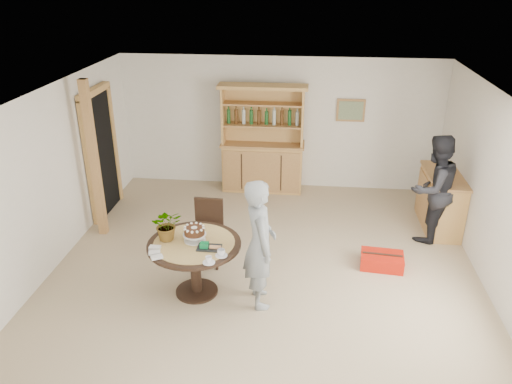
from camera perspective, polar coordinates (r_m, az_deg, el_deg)
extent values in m
plane|color=#C4B386|center=(6.90, 0.64, -10.63)|extent=(7.00, 7.00, 0.00)
cube|color=white|center=(9.54, 2.75, 7.83)|extent=(6.00, 0.04, 2.50)
cube|color=white|center=(7.18, -23.89, 0.00)|extent=(0.04, 7.00, 2.50)
cube|color=white|center=(6.72, 27.12, -2.28)|extent=(0.04, 7.00, 2.50)
cube|color=white|center=(5.84, 0.76, 9.91)|extent=(6.00, 7.00, 0.04)
cube|color=tan|center=(9.44, 10.77, 9.16)|extent=(0.52, 0.03, 0.42)
cube|color=#59724C|center=(9.42, 10.78, 9.13)|extent=(0.44, 0.02, 0.34)
cube|color=black|center=(8.87, -17.29, 4.10)|extent=(0.10, 0.90, 2.10)
cube|color=tan|center=(8.44, -18.44, 2.91)|extent=(0.12, 0.10, 2.10)
cube|color=tan|center=(9.30, -16.03, 5.17)|extent=(0.12, 0.10, 2.10)
cube|color=tan|center=(8.57, -18.07, 10.87)|extent=(0.12, 1.10, 0.10)
cube|color=tan|center=(8.03, -18.02, 3.41)|extent=(0.12, 0.12, 2.50)
cube|color=tan|center=(9.57, 0.76, 2.86)|extent=(1.50, 0.50, 0.90)
cube|color=tan|center=(9.41, 0.78, 5.52)|extent=(1.56, 0.54, 0.04)
cube|color=tan|center=(9.35, 0.86, 8.91)|extent=(1.50, 0.04, 1.06)
cube|color=tan|center=(9.30, -3.77, 8.78)|extent=(0.04, 0.34, 1.06)
cube|color=tan|center=(9.16, 5.37, 8.50)|extent=(0.04, 0.34, 1.06)
cube|color=tan|center=(9.25, 0.76, 7.65)|extent=(1.44, 0.32, 0.03)
cube|color=tan|center=(9.14, 0.78, 10.05)|extent=(1.44, 0.32, 0.03)
cube|color=tan|center=(9.07, 0.79, 11.95)|extent=(1.62, 0.40, 0.06)
cylinder|color=#194C1E|center=(9.27, -2.72, 8.67)|extent=(0.07, 0.07, 0.28)
cylinder|color=#4C2D14|center=(9.25, -1.73, 8.65)|extent=(0.07, 0.07, 0.28)
cylinder|color=#B2BFB2|center=(9.23, -0.73, 8.62)|extent=(0.07, 0.07, 0.28)
cylinder|color=#194C1E|center=(9.21, 0.27, 8.59)|extent=(0.07, 0.07, 0.28)
cylinder|color=#4C2D14|center=(9.20, 1.27, 8.56)|extent=(0.07, 0.07, 0.28)
cylinder|color=#B2BFB2|center=(9.19, 2.27, 8.53)|extent=(0.07, 0.07, 0.28)
cylinder|color=#194C1E|center=(9.18, 3.28, 8.49)|extent=(0.07, 0.07, 0.28)
cylinder|color=#4C2D14|center=(9.17, 4.29, 8.45)|extent=(0.07, 0.07, 0.28)
cube|color=tan|center=(8.68, 20.33, -1.09)|extent=(0.50, 1.20, 0.90)
cube|color=tan|center=(8.50, 20.78, 1.77)|extent=(0.54, 1.26, 0.04)
cylinder|color=black|center=(6.43, -7.08, -5.96)|extent=(1.20, 1.20, 0.04)
cylinder|color=black|center=(6.62, -6.92, -8.73)|extent=(0.14, 0.14, 0.70)
cylinder|color=black|center=(6.82, -6.77, -11.16)|extent=(0.56, 0.56, 0.03)
cylinder|color=tan|center=(6.42, -7.09, -5.77)|extent=(1.04, 1.04, 0.01)
cube|color=black|center=(7.20, -5.66, -4.90)|extent=(0.44, 0.44, 0.04)
cube|color=black|center=(7.25, -5.38, -2.46)|extent=(0.42, 0.05, 0.46)
cube|color=black|center=(7.15, -5.45, -0.88)|extent=(0.42, 0.06, 0.05)
cube|color=black|center=(7.21, -7.32, -7.07)|extent=(0.04, 0.04, 0.44)
cube|color=black|center=(7.13, -4.51, -7.33)|extent=(0.03, 0.04, 0.44)
cube|color=black|center=(7.51, -6.60, -5.66)|extent=(0.04, 0.03, 0.44)
cube|color=black|center=(7.43, -3.90, -5.89)|extent=(0.03, 0.03, 0.44)
cylinder|color=white|center=(6.46, -7.00, -5.47)|extent=(0.28, 0.28, 0.01)
cylinder|color=white|center=(6.44, -7.02, -5.16)|extent=(0.05, 0.05, 0.08)
cylinder|color=white|center=(6.41, -7.04, -4.81)|extent=(0.30, 0.30, 0.01)
cylinder|color=#462214|center=(6.39, -7.06, -4.42)|extent=(0.26, 0.26, 0.09)
cylinder|color=white|center=(6.37, -7.08, -4.06)|extent=(0.08, 0.08, 0.01)
sphere|color=white|center=(6.34, -6.02, -4.13)|extent=(0.04, 0.04, 0.04)
sphere|color=white|center=(6.40, -6.05, -3.87)|extent=(0.04, 0.04, 0.04)
sphere|color=white|center=(6.45, -6.36, -3.66)|extent=(0.04, 0.04, 0.04)
sphere|color=white|center=(6.47, -6.85, -3.56)|extent=(0.04, 0.04, 0.04)
sphere|color=white|center=(6.47, -7.40, -3.60)|extent=(0.04, 0.04, 0.04)
sphere|color=white|center=(6.44, -7.86, -3.76)|extent=(0.04, 0.04, 0.04)
sphere|color=white|center=(6.40, -8.13, -4.00)|extent=(0.04, 0.04, 0.04)
sphere|color=white|center=(6.34, -8.12, -4.26)|extent=(0.04, 0.04, 0.04)
sphere|color=white|center=(6.29, -7.82, -4.48)|extent=(0.04, 0.04, 0.04)
sphere|color=white|center=(6.27, -7.32, -4.58)|extent=(0.04, 0.04, 0.04)
sphere|color=white|center=(6.27, -6.75, -4.55)|extent=(0.04, 0.04, 0.04)
sphere|color=white|center=(6.30, -6.27, -4.38)|extent=(0.04, 0.04, 0.04)
imported|color=#3F7233|center=(6.44, -10.13, -3.68)|extent=(0.47, 0.44, 0.42)
cube|color=black|center=(6.27, -5.37, -6.36)|extent=(0.30, 0.20, 0.01)
cube|color=#0D7B3C|center=(6.26, -5.92, -6.05)|extent=(0.10, 0.10, 0.06)
cube|color=#0D7B3C|center=(6.25, -5.93, -5.78)|extent=(0.11, 0.02, 0.01)
cylinder|color=white|center=(6.10, -3.99, -7.24)|extent=(0.15, 0.15, 0.01)
imported|color=white|center=(6.08, -4.00, -6.90)|extent=(0.10, 0.10, 0.08)
cylinder|color=white|center=(5.98, -5.41, -8.01)|extent=(0.15, 0.15, 0.01)
imported|color=white|center=(5.96, -5.42, -7.67)|extent=(0.08, 0.08, 0.07)
cube|color=white|center=(6.36, -11.48, -6.22)|extent=(0.14, 0.08, 0.03)
cube|color=white|center=(6.25, -11.53, -6.79)|extent=(0.16, 0.11, 0.03)
cube|color=white|center=(6.15, -11.26, -7.31)|extent=(0.16, 0.14, 0.03)
imported|color=gray|center=(6.16, 0.43, -5.95)|extent=(0.56, 0.70, 1.70)
imported|color=black|center=(8.08, 19.64, 0.33)|extent=(1.06, 1.00, 1.72)
cube|color=#BB1709|center=(7.46, 14.18, -7.60)|extent=(0.64, 0.46, 0.20)
cube|color=black|center=(7.41, 14.26, -6.91)|extent=(0.56, 0.09, 0.01)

